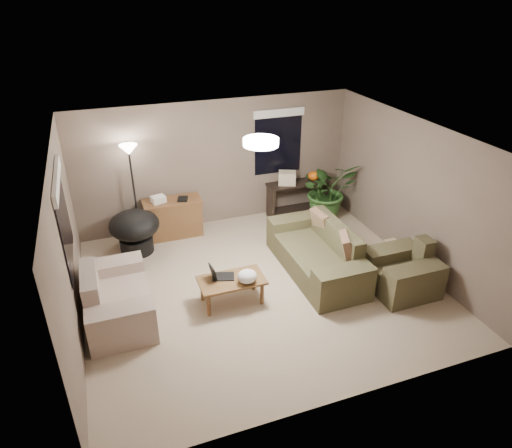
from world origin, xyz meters
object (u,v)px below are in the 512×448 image
object	(u,v)px
papasan_chair	(135,229)
coffee_table	(232,283)
main_sofa	(318,256)
houseplant	(327,196)
console_table	(297,196)
armchair	(402,273)
cat_scratching_post	(390,256)
loveseat	(116,300)
floor_lamp	(130,162)
desk	(173,218)

from	to	relation	value
papasan_chair	coffee_table	bearing A→B (deg)	-59.53
main_sofa	houseplant	world-z (taller)	houseplant
console_table	houseplant	xyz separation A→B (m)	(0.53, -0.31, 0.05)
houseplant	armchair	bearing A→B (deg)	-91.15
cat_scratching_post	loveseat	bearing A→B (deg)	177.51
floor_lamp	loveseat	bearing A→B (deg)	-105.24
papasan_chair	floor_lamp	distance (m)	1.20
coffee_table	houseplant	xyz separation A→B (m)	(2.72, 2.11, 0.13)
console_table	floor_lamp	xyz separation A→B (m)	(-3.29, 0.02, 1.16)
loveseat	houseplant	xyz separation A→B (m)	(4.42, 1.88, 0.19)
armchair	cat_scratching_post	distance (m)	0.65
console_table	houseplant	distance (m)	0.62
floor_lamp	desk	bearing A→B (deg)	-1.00
papasan_chair	houseplant	size ratio (longest dim) A/B	0.75
floor_lamp	cat_scratching_post	size ratio (longest dim) A/B	3.82
main_sofa	cat_scratching_post	size ratio (longest dim) A/B	4.40
loveseat	coffee_table	bearing A→B (deg)	-7.56
desk	main_sofa	bearing A→B (deg)	-45.04
coffee_table	desk	distance (m)	2.46
papasan_chair	loveseat	bearing A→B (deg)	-105.36
main_sofa	floor_lamp	xyz separation A→B (m)	(-2.74, 2.09, 1.30)
coffee_table	console_table	bearing A→B (deg)	47.84
coffee_table	desk	size ratio (longest dim) A/B	0.91
loveseat	armchair	bearing A→B (deg)	-10.49
armchair	desk	bearing A→B (deg)	135.89
desk	houseplant	distance (m)	3.17
papasan_chair	desk	bearing A→B (deg)	26.41
armchair	desk	distance (m)	4.32
loveseat	desk	bearing A→B (deg)	60.03
houseplant	cat_scratching_post	size ratio (longest dim) A/B	2.50
houseplant	cat_scratching_post	distance (m)	2.11
floor_lamp	houseplant	bearing A→B (deg)	-4.83
armchair	desk	size ratio (longest dim) A/B	0.91
desk	houseplant	xyz separation A→B (m)	(3.15, -0.31, 0.11)
coffee_table	desk	xyz separation A→B (m)	(-0.43, 2.42, 0.02)
armchair	cat_scratching_post	xyz separation A→B (m)	(0.21, 0.61, -0.08)
loveseat	houseplant	distance (m)	4.81
armchair	console_table	xyz separation A→B (m)	(-0.48, 3.00, 0.14)
floor_lamp	coffee_table	bearing A→B (deg)	-65.72
armchair	desk	world-z (taller)	armchair
desk	cat_scratching_post	size ratio (longest dim) A/B	2.20
papasan_chair	floor_lamp	size ratio (longest dim) A/B	0.49
armchair	cat_scratching_post	bearing A→B (deg)	70.96
armchair	console_table	world-z (taller)	armchair
loveseat	cat_scratching_post	world-z (taller)	loveseat
coffee_table	cat_scratching_post	bearing A→B (deg)	0.53
loveseat	console_table	size ratio (longest dim) A/B	1.23
houseplant	cat_scratching_post	world-z (taller)	houseplant
armchair	console_table	distance (m)	3.04
desk	cat_scratching_post	world-z (taller)	desk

